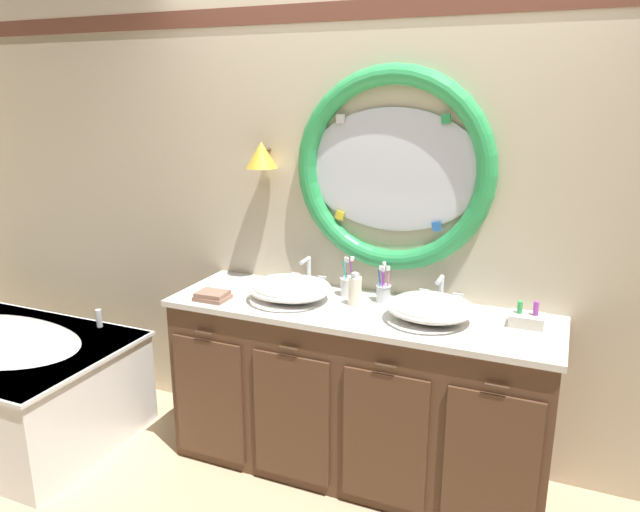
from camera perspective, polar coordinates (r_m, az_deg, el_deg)
ground_plane at (r=3.19m, az=1.44°, el=-22.00°), size 14.00×14.00×0.00m
back_wall_assembly at (r=3.14m, az=5.64°, el=4.10°), size 6.40×0.26×2.60m
vanity_counter at (r=3.15m, az=3.54°, el=-12.72°), size 1.94×0.61×0.91m
sink_basin_left at (r=3.05m, az=-2.90°, el=-3.10°), size 0.42×0.42×0.13m
sink_basin_right at (r=2.83m, az=10.50°, el=-4.86°), size 0.41×0.41×0.13m
faucet_set_left at (r=3.25m, az=-1.13°, el=-1.87°), size 0.21×0.13×0.17m
faucet_set_right at (r=3.04m, az=11.47°, el=-3.54°), size 0.22×0.13×0.16m
toothbrush_holder_left at (r=3.12m, az=2.71°, el=-2.79°), size 0.09×0.09×0.22m
toothbrush_holder_right at (r=3.04m, az=6.08°, el=-3.39°), size 0.08×0.08×0.21m
soap_dispenser at (r=2.98m, az=3.36°, el=-3.28°), size 0.07×0.07×0.18m
folded_hand_towel at (r=3.12m, az=-10.25°, el=-3.77°), size 0.17×0.13×0.04m
toiletry_basket at (r=2.89m, az=19.18°, el=-5.73°), size 0.15×0.11×0.12m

